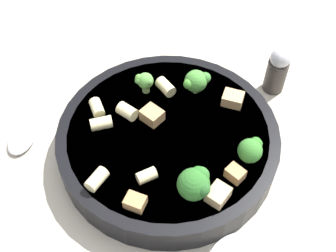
{
  "coord_description": "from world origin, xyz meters",
  "views": [
    {
      "loc": [
        0.11,
        -0.32,
        0.47
      ],
      "look_at": [
        0.0,
        0.0,
        0.05
      ],
      "focal_mm": 45.0,
      "sensor_mm": 36.0,
      "label": 1
    }
  ],
  "objects": [
    {
      "name": "rigatoni_0",
      "position": [
        -0.08,
        -0.02,
        0.05
      ],
      "size": [
        0.03,
        0.03,
        0.02
      ],
      "primitive_type": "cylinder",
      "rotation": [
        1.57,
        0.0,
        2.18
      ],
      "color": "beige",
      "rests_on": "pasta_bowl"
    },
    {
      "name": "pepper_shaker",
      "position": [
        0.11,
        0.16,
        0.04
      ],
      "size": [
        0.03,
        0.03,
        0.08
      ],
      "color": "#332D28",
      "rests_on": "ground_plane"
    },
    {
      "name": "broccoli_floret_3",
      "position": [
        0.01,
        0.08,
        0.06
      ],
      "size": [
        0.03,
        0.03,
        0.04
      ],
      "color": "#93B766",
      "rests_on": "pasta_bowl"
    },
    {
      "name": "chicken_chunk_1",
      "position": [
        -0.03,
        0.01,
        0.05
      ],
      "size": [
        0.03,
        0.03,
        0.02
      ],
      "primitive_type": "cube",
      "rotation": [
        0.0,
        0.0,
        2.75
      ],
      "color": "tan",
      "rests_on": "pasta_bowl"
    },
    {
      "name": "chicken_chunk_3",
      "position": [
        0.09,
        -0.07,
        0.05
      ],
      "size": [
        0.03,
        0.03,
        0.02
      ],
      "primitive_type": "cube",
      "rotation": [
        0.0,
        0.0,
        1.26
      ],
      "color": "tan",
      "rests_on": "pasta_bowl"
    },
    {
      "name": "ground_plane",
      "position": [
        0.0,
        0.0,
        0.0
      ],
      "size": [
        2.0,
        2.0,
        0.0
      ],
      "primitive_type": "plane",
      "color": "#BCB29E"
    },
    {
      "name": "pasta_bowl",
      "position": [
        0.0,
        0.0,
        0.02
      ],
      "size": [
        0.29,
        0.29,
        0.04
      ],
      "color": "black",
      "rests_on": "ground_plane"
    },
    {
      "name": "chicken_chunk_4",
      "position": [
        0.1,
        -0.04,
        0.05
      ],
      "size": [
        0.03,
        0.02,
        0.01
      ],
      "primitive_type": "cube",
      "rotation": [
        0.0,
        0.0,
        2.7
      ],
      "color": "#A87A4C",
      "rests_on": "pasta_bowl"
    },
    {
      "name": "rigatoni_1",
      "position": [
        0.0,
        -0.08,
        0.05
      ],
      "size": [
        0.03,
        0.03,
        0.01
      ],
      "primitive_type": "cylinder",
      "rotation": [
        1.57,
        0.0,
        2.38
      ],
      "color": "beige",
      "rests_on": "pasta_bowl"
    },
    {
      "name": "broccoli_floret_0",
      "position": [
        0.11,
        -0.01,
        0.06
      ],
      "size": [
        0.03,
        0.03,
        0.03
      ],
      "color": "#9EC175",
      "rests_on": "pasta_bowl"
    },
    {
      "name": "spoon",
      "position": [
        -0.2,
        -0.03,
        0.0
      ],
      "size": [
        0.06,
        0.19,
        0.01
      ],
      "color": "#B2B2B7",
      "rests_on": "ground_plane"
    },
    {
      "name": "rigatoni_5",
      "position": [
        -0.1,
        0.0,
        0.05
      ],
      "size": [
        0.03,
        0.03,
        0.02
      ],
      "primitive_type": "cylinder",
      "rotation": [
        1.57,
        0.0,
        0.71
      ],
      "color": "beige",
      "rests_on": "pasta_bowl"
    },
    {
      "name": "chicken_chunk_0",
      "position": [
        0.07,
        0.08,
        0.05
      ],
      "size": [
        0.03,
        0.02,
        0.02
      ],
      "primitive_type": "cube",
      "rotation": [
        0.0,
        0.0,
        0.0
      ],
      "color": "tan",
      "rests_on": "pasta_bowl"
    },
    {
      "name": "rigatoni_4",
      "position": [
        -0.03,
        0.07,
        0.05
      ],
      "size": [
        0.03,
        0.03,
        0.02
      ],
      "primitive_type": "cylinder",
      "rotation": [
        1.57,
        0.0,
        0.95
      ],
      "color": "beige",
      "rests_on": "pasta_bowl"
    },
    {
      "name": "chicken_chunk_2",
      "position": [
        -0.0,
        -0.11,
        0.05
      ],
      "size": [
        0.02,
        0.02,
        0.01
      ],
      "primitive_type": "cube",
      "rotation": [
        0.0,
        0.0,
        3.08
      ],
      "color": "#A87A4C",
      "rests_on": "pasta_bowl"
    },
    {
      "name": "broccoli_floret_1",
      "position": [
        -0.05,
        0.06,
        0.06
      ],
      "size": [
        0.02,
        0.02,
        0.03
      ],
      "color": "#84AD60",
      "rests_on": "pasta_bowl"
    },
    {
      "name": "broccoli_floret_2",
      "position": [
        0.06,
        -0.08,
        0.06
      ],
      "size": [
        0.04,
        0.04,
        0.04
      ],
      "color": "#93B766",
      "rests_on": "pasta_bowl"
    },
    {
      "name": "rigatoni_2",
      "position": [
        -0.05,
        -0.1,
        0.05
      ],
      "size": [
        0.02,
        0.03,
        0.02
      ],
      "primitive_type": "cylinder",
      "rotation": [
        1.57,
        0.0,
        2.91
      ],
      "color": "beige",
      "rests_on": "pasta_bowl"
    },
    {
      "name": "rigatoni_3",
      "position": [
        -0.06,
        0.01,
        0.05
      ],
      "size": [
        0.03,
        0.02,
        0.02
      ],
      "primitive_type": "cylinder",
      "rotation": [
        1.57,
        0.0,
        1.24
      ],
      "color": "beige",
      "rests_on": "pasta_bowl"
    }
  ]
}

